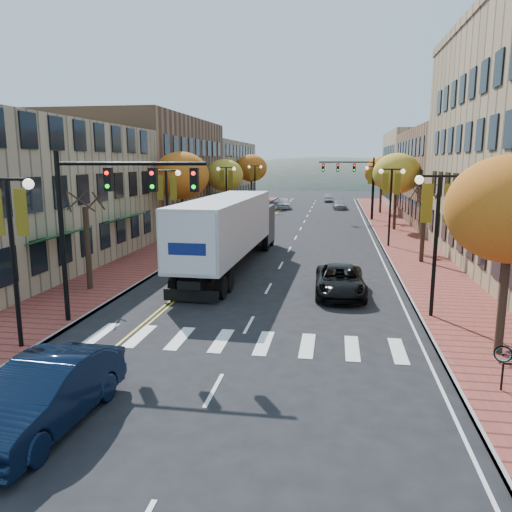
% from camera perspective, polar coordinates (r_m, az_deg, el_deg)
% --- Properties ---
extents(ground, '(200.00, 200.00, 0.00)m').
position_cam_1_polar(ground, '(16.94, -3.18, -12.13)').
color(ground, black).
rests_on(ground, ground).
extents(sidewalk_left, '(4.00, 85.00, 0.15)m').
position_cam_1_polar(sidewalk_left, '(49.75, -5.42, 3.20)').
color(sidewalk_left, brown).
rests_on(sidewalk_left, ground).
extents(sidewalk_right, '(4.00, 85.00, 0.15)m').
position_cam_1_polar(sidewalk_right, '(48.52, 15.66, 2.66)').
color(sidewalk_right, brown).
rests_on(sidewalk_right, ground).
extents(building_left_near, '(12.00, 22.00, 9.00)m').
position_cam_1_polar(building_left_near, '(34.88, -26.85, 6.19)').
color(building_left_near, '#9E8966').
rests_on(building_left_near, ground).
extents(building_left_mid, '(12.00, 24.00, 11.00)m').
position_cam_1_polar(building_left_mid, '(55.15, -12.79, 9.38)').
color(building_left_mid, brown).
rests_on(building_left_mid, ground).
extents(building_left_far, '(12.00, 26.00, 9.50)m').
position_cam_1_polar(building_left_far, '(78.94, -5.97, 9.38)').
color(building_left_far, '#9E8966').
rests_on(building_left_far, ground).
extents(building_right_mid, '(15.00, 24.00, 10.00)m').
position_cam_1_polar(building_right_mid, '(59.23, 24.13, 8.31)').
color(building_right_mid, brown).
rests_on(building_right_mid, ground).
extents(building_right_far, '(15.00, 20.00, 11.00)m').
position_cam_1_polar(building_right_far, '(80.69, 20.15, 9.35)').
color(building_right_far, '#9E8966').
rests_on(building_right_far, ground).
extents(tree_left_a, '(0.28, 0.28, 4.20)m').
position_cam_1_polar(tree_left_a, '(26.68, -18.69, 0.84)').
color(tree_left_a, '#382619').
rests_on(tree_left_a, sidewalk_left).
extents(tree_left_b, '(4.48, 4.48, 7.21)m').
position_cam_1_polar(tree_left_b, '(41.16, -8.53, 9.07)').
color(tree_left_b, '#382619').
rests_on(tree_left_b, sidewalk_left).
extents(tree_left_c, '(4.16, 4.16, 6.69)m').
position_cam_1_polar(tree_left_c, '(56.63, -3.60, 9.20)').
color(tree_left_c, '#382619').
rests_on(tree_left_c, sidewalk_left).
extents(tree_left_d, '(4.61, 4.61, 7.42)m').
position_cam_1_polar(tree_left_d, '(74.29, -0.53, 10.01)').
color(tree_left_d, '#382619').
rests_on(tree_left_d, sidewalk_left).
extents(tree_right_a, '(4.16, 4.16, 6.69)m').
position_cam_1_polar(tree_right_a, '(18.21, 27.16, 4.76)').
color(tree_right_a, '#382619').
rests_on(tree_right_a, sidewalk_right).
extents(tree_right_b, '(0.28, 0.28, 4.20)m').
position_cam_1_polar(tree_right_b, '(34.00, 18.55, 2.88)').
color(tree_right_b, '#382619').
rests_on(tree_right_b, sidewalk_right).
extents(tree_right_c, '(4.48, 4.48, 7.21)m').
position_cam_1_polar(tree_right_c, '(49.58, 15.79, 9.05)').
color(tree_right_c, '#382619').
rests_on(tree_right_c, sidewalk_right).
extents(tree_right_d, '(4.35, 4.35, 7.00)m').
position_cam_1_polar(tree_right_d, '(65.50, 14.18, 9.32)').
color(tree_right_d, '#382619').
rests_on(tree_right_d, sidewalk_right).
extents(lamp_left_a, '(1.96, 0.36, 6.05)m').
position_cam_1_polar(lamp_left_a, '(18.86, -26.23, 2.67)').
color(lamp_left_a, black).
rests_on(lamp_left_a, ground).
extents(lamp_left_b, '(1.96, 0.36, 6.05)m').
position_cam_1_polar(lamp_left_b, '(33.16, -10.16, 6.64)').
color(lamp_left_b, black).
rests_on(lamp_left_b, ground).
extents(lamp_left_c, '(1.96, 0.36, 6.05)m').
position_cam_1_polar(lamp_left_c, '(50.48, -3.41, 8.15)').
color(lamp_left_c, black).
rests_on(lamp_left_c, ground).
extents(lamp_left_d, '(1.96, 0.36, 6.05)m').
position_cam_1_polar(lamp_left_d, '(68.15, -0.12, 8.85)').
color(lamp_left_d, black).
rests_on(lamp_left_d, ground).
extents(lamp_right_a, '(1.96, 0.36, 6.05)m').
position_cam_1_polar(lamp_right_a, '(21.77, 20.02, 4.07)').
color(lamp_right_a, black).
rests_on(lamp_right_a, ground).
extents(lamp_right_b, '(1.96, 0.36, 6.05)m').
position_cam_1_polar(lamp_right_b, '(39.53, 15.17, 7.07)').
color(lamp_right_b, black).
rests_on(lamp_right_b, ground).
extents(lamp_right_c, '(1.96, 0.36, 6.05)m').
position_cam_1_polar(lamp_right_c, '(57.44, 13.32, 8.20)').
color(lamp_right_c, black).
rests_on(lamp_right_c, ground).
extents(traffic_mast_near, '(6.10, 0.35, 7.00)m').
position_cam_1_polar(traffic_mast_near, '(20.34, -16.82, 5.62)').
color(traffic_mast_near, black).
rests_on(traffic_mast_near, ground).
extents(traffic_mast_far, '(6.10, 0.34, 7.00)m').
position_cam_1_polar(traffic_mast_far, '(57.31, 11.31, 8.90)').
color(traffic_mast_far, black).
rests_on(traffic_mast_far, ground).
extents(semi_truck, '(3.28, 17.94, 4.47)m').
position_cam_1_polar(semi_truck, '(31.11, -2.84, 3.42)').
color(semi_truck, black).
rests_on(semi_truck, ground).
extents(navy_sedan, '(2.07, 5.36, 1.74)m').
position_cam_1_polar(navy_sedan, '(13.92, -23.05, -14.39)').
color(navy_sedan, black).
rests_on(navy_sedan, ground).
extents(black_suv, '(2.58, 5.32, 1.46)m').
position_cam_1_polar(black_suv, '(25.22, 9.59, -2.82)').
color(black_suv, black).
rests_on(black_suv, ground).
extents(car_far_white, '(2.19, 4.65, 1.54)m').
position_cam_1_polar(car_far_white, '(70.60, 3.18, 6.03)').
color(car_far_white, silver).
rests_on(car_far_white, ground).
extents(car_far_silver, '(2.04, 4.52, 1.28)m').
position_cam_1_polar(car_far_silver, '(71.05, 9.53, 5.83)').
color(car_far_silver, '#96969D').
rests_on(car_far_silver, ground).
extents(car_far_oncoming, '(1.40, 3.87, 1.27)m').
position_cam_1_polar(car_far_oncoming, '(83.64, 8.33, 6.58)').
color(car_far_oncoming, '#B3B5BC').
rests_on(car_far_oncoming, ground).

